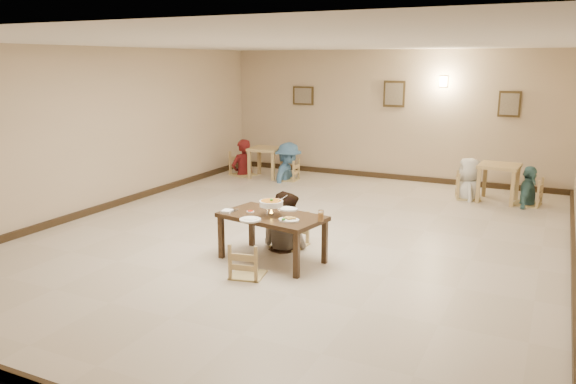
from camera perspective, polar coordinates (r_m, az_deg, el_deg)
The scene contains 33 objects.
floor at distance 9.09m, azimuth 1.15°, elevation -4.39°, with size 10.00×10.00×0.00m, color beige.
ceiling at distance 8.66m, azimuth 1.25°, elevation 14.88°, with size 10.00×10.00×0.00m, color silver.
wall_back at distance 13.42m, azimuth 10.27°, elevation 7.67°, with size 10.00×10.00×0.00m, color #C1A98B.
wall_front at distance 4.79m, azimuth -24.83°, elevation -3.13°, with size 10.00×10.00×0.00m, color #C1A98B.
wall_left at distance 11.03m, azimuth -18.14°, elevation 6.06°, with size 10.00×10.00×0.00m, color #C1A98B.
baseboard_back at distance 13.60m, azimuth 9.99°, elevation 1.61°, with size 8.00×0.06×0.12m, color #2F2113.
baseboard_left at distance 11.26m, azimuth -17.50°, elevation -1.22°, with size 0.06×10.00×0.12m, color #2F2113.
baseboard_right at distance 8.32m, azimuth 27.04°, elevation -7.14°, with size 0.06×10.00×0.12m, color #2F2113.
picture_a at distance 14.11m, azimuth 1.55°, elevation 9.76°, with size 0.55×0.04×0.45m.
picture_b at distance 13.32m, azimuth 10.73°, elevation 9.76°, with size 0.50×0.04×0.60m.
picture_c at distance 12.89m, azimuth 21.57°, elevation 8.31°, with size 0.45×0.04×0.55m.
wall_sconce at distance 13.06m, azimuth 15.53°, elevation 10.77°, with size 0.16×0.05×0.22m, color #FFD88C.
main_table at distance 7.79m, azimuth -1.62°, elevation -2.88°, with size 1.54×1.03×0.67m.
chair_far at distance 8.41m, azimuth 0.18°, elevation -2.37°, with size 0.46×0.46×0.98m.
chair_near at distance 7.29m, azimuth -4.16°, elevation -5.23°, with size 0.42×0.42×0.89m.
main_diner at distance 8.28m, azimuth -0.30°, elevation 0.05°, with size 0.84×0.65×1.72m, color gray.
curry_warmer at distance 7.68m, azimuth -1.71°, elevation -1.18°, with size 0.37×0.33×0.29m.
rice_plate_far at distance 8.02m, azimuth -0.06°, elevation -1.71°, with size 0.30×0.30×0.07m.
rice_plate_near at distance 7.50m, azimuth -3.86°, elevation -2.80°, with size 0.29×0.29×0.07m.
fried_plate at distance 7.46m, azimuth 0.07°, elevation -2.81°, with size 0.28×0.28×0.06m.
chili_dish at distance 7.90m, azimuth -3.84°, elevation -1.99°, with size 0.11×0.11×0.02m.
napkin_cutlery at distance 7.94m, azimuth -6.17°, elevation -1.93°, with size 0.18×0.27×0.03m.
drink_glass at distance 7.43m, azimuth 3.35°, elevation -2.48°, with size 0.08×0.08×0.15m.
bg_table_left at distance 13.46m, azimuth -2.27°, elevation 3.96°, with size 0.80×0.80×0.72m.
bg_table_right at distance 11.85m, azimuth 20.66°, elevation 1.98°, with size 0.80×0.80×0.75m.
bg_chair_ll at distance 13.75m, azimuth -4.62°, elevation 3.94°, with size 0.51×0.51×1.09m.
bg_chair_lr at distance 13.15m, azimuth 0.02°, elevation 3.21°, with size 0.44×0.44×0.93m.
bg_chair_rl at distance 11.95m, azimuth 17.96°, elevation 1.73°, with size 0.47×0.47×1.01m.
bg_chair_rr at distance 11.82m, azimuth 23.30°, elevation 1.17°, with size 0.47×0.47×1.01m.
bg_diner_a at distance 13.70m, azimuth -4.65°, elevation 5.37°, with size 0.65×0.43×1.78m, color #571213.
bg_diner_b at distance 13.09m, azimuth 0.02°, elevation 5.05°, with size 1.15×0.66×1.78m, color teal.
bg_diner_c at distance 11.89m, azimuth 18.07°, elevation 3.31°, with size 0.82×0.53×1.67m, color silver.
bg_diner_d at distance 11.77m, azimuth 23.42°, elevation 2.42°, with size 0.90×0.37×1.53m, color slate.
Camera 1 is at (3.63, -7.86, 2.74)m, focal length 35.00 mm.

